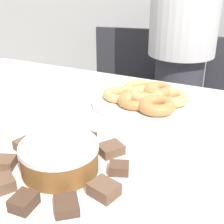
# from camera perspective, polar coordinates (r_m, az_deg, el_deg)

# --- Properties ---
(table) EXTENTS (1.68, 1.07, 0.76)m
(table) POSITION_cam_1_polar(r_m,az_deg,el_deg) (0.94, -3.32, -8.23)
(table) COLOR silver
(table) RESTS_ON ground_plane
(person_standing) EXTENTS (0.34, 0.34, 1.62)m
(person_standing) POSITION_cam_1_polar(r_m,az_deg,el_deg) (1.68, 12.68, 12.37)
(person_standing) COLOR #383842
(person_standing) RESTS_ON ground_plane
(office_chair_left) EXTENTS (0.52, 0.52, 0.86)m
(office_chair_left) POSITION_cam_1_polar(r_m,az_deg,el_deg) (2.00, 1.72, 1.25)
(office_chair_left) COLOR black
(office_chair_left) RESTS_ON ground_plane
(plate_cake) EXTENTS (0.37, 0.37, 0.01)m
(plate_cake) POSITION_cam_1_polar(r_m,az_deg,el_deg) (0.75, -9.33, -10.66)
(plate_cake) COLOR white
(plate_cake) RESTS_ON table
(plate_donuts) EXTENTS (0.39, 0.39, 0.01)m
(plate_donuts) POSITION_cam_1_polar(r_m,az_deg,el_deg) (1.12, 6.13, 2.01)
(plate_donuts) COLOR white
(plate_donuts) RESTS_ON table
(frosted_cake) EXTENTS (0.18, 0.18, 0.07)m
(frosted_cake) POSITION_cam_1_polar(r_m,az_deg,el_deg) (0.73, -9.54, -8.14)
(frosted_cake) COLOR brown
(frosted_cake) RESTS_ON plate_cake
(lamington_0) EXTENTS (0.07, 0.07, 0.03)m
(lamington_0) POSITION_cam_1_polar(r_m,az_deg,el_deg) (0.86, -10.19, -4.49)
(lamington_0) COLOR #513828
(lamington_0) RESTS_ON plate_cake
(lamington_1) EXTENTS (0.06, 0.06, 0.02)m
(lamington_1) POSITION_cam_1_polar(r_m,az_deg,el_deg) (0.84, -15.54, -5.89)
(lamington_1) COLOR brown
(lamington_1) RESTS_ON plate_cake
(lamington_2) EXTENTS (0.07, 0.06, 0.02)m
(lamington_2) POSITION_cam_1_polar(r_m,az_deg,el_deg) (0.79, -19.24, -8.75)
(lamington_2) COLOR brown
(lamington_2) RESTS_ON plate_cake
(lamington_3) EXTENTS (0.07, 0.07, 0.03)m
(lamington_3) POSITION_cam_1_polar(r_m,az_deg,el_deg) (0.72, -19.76, -12.33)
(lamington_3) COLOR brown
(lamington_3) RESTS_ON plate_cake
(lamington_4) EXTENTS (0.05, 0.05, 0.03)m
(lamington_4) POSITION_cam_1_polar(r_m,az_deg,el_deg) (0.66, -15.83, -15.52)
(lamington_4) COLOR #513828
(lamington_4) RESTS_ON plate_cake
(lamington_5) EXTENTS (0.07, 0.07, 0.02)m
(lamington_5) POSITION_cam_1_polar(r_m,az_deg,el_deg) (0.64, -8.33, -16.55)
(lamington_5) COLOR #513828
(lamington_5) RESTS_ON plate_cake
(lamington_6) EXTENTS (0.07, 0.06, 0.03)m
(lamington_6) POSITION_cam_1_polar(r_m,az_deg,el_deg) (0.66, -1.46, -13.94)
(lamington_6) COLOR brown
(lamington_6) RESTS_ON plate_cake
(lamington_7) EXTENTS (0.06, 0.05, 0.02)m
(lamington_7) POSITION_cam_1_polar(r_m,az_deg,el_deg) (0.72, 1.29, -10.23)
(lamington_7) COLOR brown
(lamington_7) RESTS_ON plate_cake
(lamington_8) EXTENTS (0.07, 0.08, 0.02)m
(lamington_8) POSITION_cam_1_polar(r_m,az_deg,el_deg) (0.79, -0.25, -6.80)
(lamington_8) COLOR brown
(lamington_8) RESTS_ON plate_cake
(lamington_9) EXTENTS (0.04, 0.05, 0.02)m
(lamington_9) POSITION_cam_1_polar(r_m,az_deg,el_deg) (0.84, -4.60, -4.84)
(lamington_9) COLOR brown
(lamington_9) RESTS_ON plate_cake
(donut_0) EXTENTS (0.13, 0.13, 0.04)m
(donut_0) POSITION_cam_1_polar(r_m,az_deg,el_deg) (1.11, 6.19, 3.15)
(donut_0) COLOR #E5AD66
(donut_0) RESTS_ON plate_donuts
(donut_1) EXTENTS (0.12, 0.12, 0.03)m
(donut_1) POSITION_cam_1_polar(r_m,az_deg,el_deg) (1.12, 1.42, 3.26)
(donut_1) COLOR #E5AD66
(donut_1) RESTS_ON plate_donuts
(donut_2) EXTENTS (0.13, 0.13, 0.03)m
(donut_2) POSITION_cam_1_polar(r_m,az_deg,el_deg) (1.07, 4.41, 2.14)
(donut_2) COLOR #C68447
(donut_2) RESTS_ON plate_donuts
(donut_3) EXTENTS (0.13, 0.13, 0.04)m
(donut_3) POSITION_cam_1_polar(r_m,az_deg,el_deg) (1.03, 8.12, 1.20)
(donut_3) COLOR #C68447
(donut_3) RESTS_ON plate_donuts
(donut_4) EXTENTS (0.13, 0.13, 0.04)m
(donut_4) POSITION_cam_1_polar(r_m,az_deg,el_deg) (1.10, 10.58, 2.61)
(donut_4) COLOR #E5AD66
(donut_4) RESTS_ON plate_donuts
(donut_5) EXTENTS (0.12, 0.12, 0.04)m
(donut_5) POSITION_cam_1_polar(r_m,az_deg,el_deg) (1.16, 8.28, 3.94)
(donut_5) COLOR #C68447
(donut_5) RESTS_ON plate_donuts
(donut_6) EXTENTS (0.12, 0.12, 0.03)m
(donut_6) POSITION_cam_1_polar(r_m,az_deg,el_deg) (1.19, 5.11, 4.43)
(donut_6) COLOR #E5AD66
(donut_6) RESTS_ON plate_donuts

